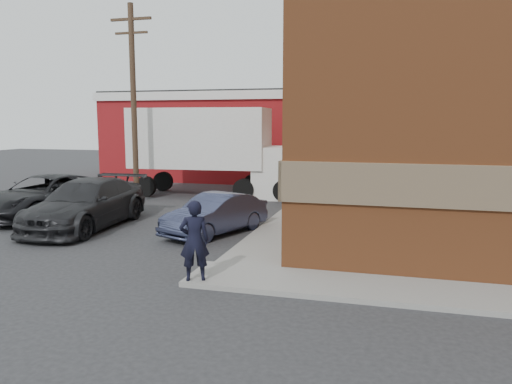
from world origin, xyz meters
The scene contains 9 objects.
ground centered at (0.00, 0.00, 0.00)m, with size 90.00×90.00×0.00m, color #28282B.
sidewalk_west centered at (0.60, 9.00, 0.06)m, with size 1.80×18.00×0.12m, color gray.
warehouse centered at (-6.00, 20.00, 2.81)m, with size 16.30×8.30×5.60m.
utility_pole centered at (-7.50, 9.00, 4.75)m, with size 2.00×0.26×9.00m.
man centered at (-0.20, -1.55, 1.06)m, with size 0.68×0.45×1.88m, color black.
sedan centered at (-1.56, 3.55, 0.67)m, with size 1.42×4.07×1.34m, color #333855.
suv_a centered at (-9.13, 4.66, 0.82)m, with size 2.71×5.89×1.64m, color black.
suv_b centered at (-6.35, 3.30, 0.85)m, with size 2.39×5.87×1.70m, color #252528.
box_truck centered at (-4.46, 11.72, 2.53)m, with size 9.06×3.26×4.39m.
Camera 1 is at (4.14, -11.91, 3.78)m, focal length 35.00 mm.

